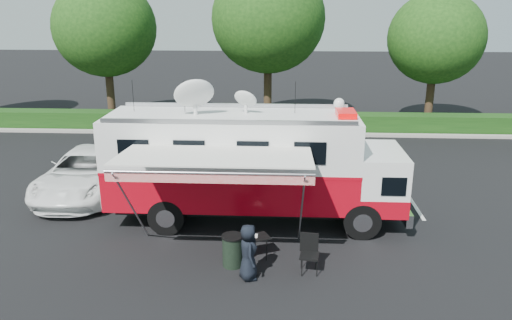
% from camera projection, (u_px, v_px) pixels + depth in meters
% --- Properties ---
extents(ground_plane, '(120.00, 120.00, 0.00)m').
position_uv_depth(ground_plane, '(255.00, 220.00, 16.23)').
color(ground_plane, black).
rests_on(ground_plane, ground).
extents(back_border, '(60.00, 6.14, 8.87)m').
position_uv_depth(back_border, '(289.00, 37.00, 26.96)').
color(back_border, '#9E998E').
rests_on(back_border, ground_plane).
extents(stall_lines, '(24.12, 5.50, 0.01)m').
position_uv_depth(stall_lines, '(246.00, 187.00, 19.12)').
color(stall_lines, silver).
rests_on(stall_lines, ground_plane).
extents(command_truck, '(9.30, 2.56, 4.47)m').
position_uv_depth(command_truck, '(253.00, 164.00, 15.66)').
color(command_truck, black).
rests_on(command_truck, ground_plane).
extents(awning, '(5.08, 2.62, 3.07)m').
position_uv_depth(awning, '(214.00, 160.00, 12.89)').
color(awning, silver).
rests_on(awning, ground_plane).
extents(white_suv, '(2.76, 5.78, 1.59)m').
position_uv_depth(white_suv, '(89.00, 192.00, 18.61)').
color(white_suv, white).
rests_on(white_suv, ground_plane).
extents(person, '(0.63, 0.82, 1.49)m').
position_uv_depth(person, '(248.00, 278.00, 12.82)').
color(person, black).
rests_on(person, ground_plane).
extents(folding_table, '(0.87, 0.77, 0.62)m').
position_uv_depth(folding_table, '(256.00, 238.00, 13.72)').
color(folding_table, black).
rests_on(folding_table, ground_plane).
extents(folding_chair, '(0.55, 0.57, 1.03)m').
position_uv_depth(folding_chair, '(309.00, 249.00, 13.02)').
color(folding_chair, black).
rests_on(folding_chair, ground_plane).
extents(trash_bin, '(0.59, 0.59, 0.88)m').
position_uv_depth(trash_bin, '(233.00, 250.00, 13.31)').
color(trash_bin, black).
rests_on(trash_bin, ground_plane).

